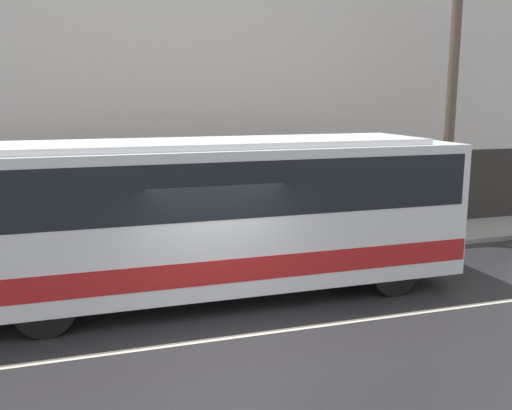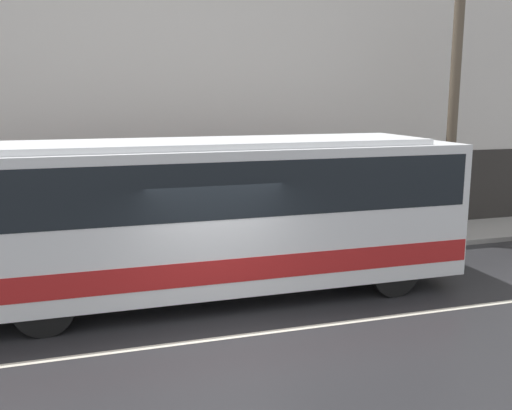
# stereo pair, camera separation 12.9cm
# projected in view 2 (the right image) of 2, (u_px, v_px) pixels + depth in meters

# --- Properties ---
(ground_plane) EXTENTS (60.00, 60.00, 0.00)m
(ground_plane) POSITION_uv_depth(u_px,v_px,m) (229.00, 337.00, 9.77)
(ground_plane) COLOR #262628
(sidewalk) EXTENTS (60.00, 2.30, 0.14)m
(sidewalk) POSITION_uv_depth(u_px,v_px,m) (178.00, 255.00, 14.58)
(sidewalk) COLOR #A09E99
(sidewalk) RESTS_ON ground_plane
(building_facade) EXTENTS (60.00, 0.35, 9.57)m
(building_facade) POSITION_uv_depth(u_px,v_px,m) (166.00, 75.00, 14.94)
(building_facade) COLOR silver
(building_facade) RESTS_ON ground_plane
(lane_stripe) EXTENTS (54.00, 0.14, 0.01)m
(lane_stripe) POSITION_uv_depth(u_px,v_px,m) (229.00, 337.00, 9.77)
(lane_stripe) COLOR beige
(lane_stripe) RESTS_ON ground_plane
(transit_bus) EXTENTS (10.80, 2.52, 3.22)m
(transit_bus) POSITION_uv_depth(u_px,v_px,m) (201.00, 211.00, 11.42)
(transit_bus) COLOR white
(transit_bus) RESTS_ON ground_plane
(utility_pole_near) EXTENTS (0.27, 0.27, 6.68)m
(utility_pole_near) POSITION_uv_depth(u_px,v_px,m) (453.00, 118.00, 15.43)
(utility_pole_near) COLOR brown
(utility_pole_near) RESTS_ON sidewalk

